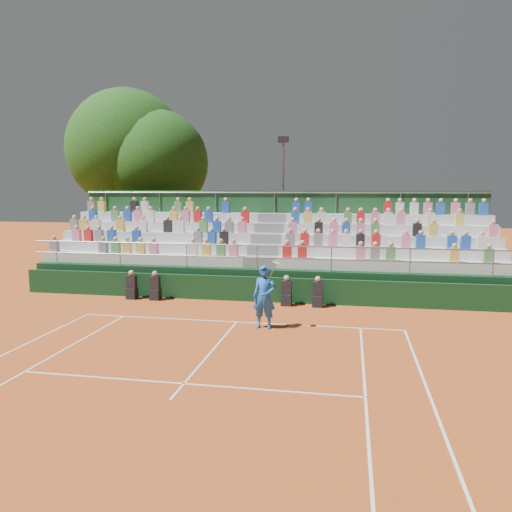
% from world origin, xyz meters
% --- Properties ---
extents(ground, '(90.00, 90.00, 0.00)m').
position_xyz_m(ground, '(0.00, 0.00, 0.00)').
color(ground, '#AE4C1D').
rests_on(ground, ground).
extents(courtside_wall, '(20.00, 0.15, 1.00)m').
position_xyz_m(courtside_wall, '(0.00, 3.20, 0.50)').
color(courtside_wall, black).
rests_on(courtside_wall, ground).
extents(line_officials, '(7.99, 0.40, 1.19)m').
position_xyz_m(line_officials, '(-1.30, 2.75, 0.48)').
color(line_officials, black).
rests_on(line_officials, ground).
extents(grandstand, '(20.00, 5.20, 4.40)m').
position_xyz_m(grandstand, '(-0.00, 6.44, 1.09)').
color(grandstand, black).
rests_on(grandstand, ground).
extents(tennis_player, '(0.92, 0.55, 2.22)m').
position_xyz_m(tennis_player, '(1.04, -0.53, 1.03)').
color(tennis_player, blue).
rests_on(tennis_player, ground).
extents(tree_west, '(7.29, 7.29, 10.55)m').
position_xyz_m(tree_west, '(-9.94, 13.27, 6.89)').
color(tree_west, '#3A2815').
rests_on(tree_west, ground).
extents(tree_east, '(6.34, 6.34, 9.22)m').
position_xyz_m(tree_east, '(-7.94, 12.85, 6.04)').
color(tree_east, '#3A2815').
rests_on(tree_east, ground).
extents(floodlight_mast, '(0.60, 0.25, 7.49)m').
position_xyz_m(floodlight_mast, '(-0.22, 13.17, 4.40)').
color(floodlight_mast, gray).
rests_on(floodlight_mast, ground).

